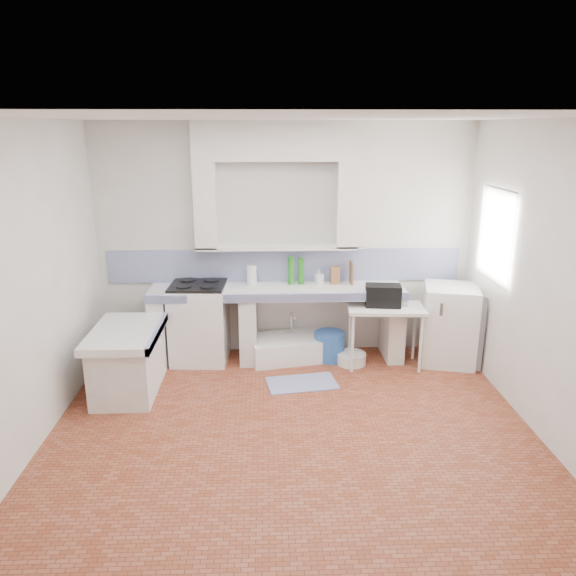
{
  "coord_description": "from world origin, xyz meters",
  "views": [
    {
      "loc": [
        -0.22,
        -4.55,
        2.73
      ],
      "look_at": [
        0.0,
        1.0,
        1.1
      ],
      "focal_mm": 34.42,
      "sensor_mm": 36.0,
      "label": 1
    }
  ],
  "objects_px": {
    "fridge": "(449,325)",
    "side_table": "(384,336)",
    "stove": "(200,323)",
    "sink": "(292,349)"
  },
  "relations": [
    {
      "from": "stove",
      "to": "sink",
      "type": "distance_m",
      "value": 1.16
    },
    {
      "from": "stove",
      "to": "fridge",
      "type": "relative_size",
      "value": 0.99
    },
    {
      "from": "stove",
      "to": "sink",
      "type": "height_order",
      "value": "stove"
    },
    {
      "from": "fridge",
      "to": "side_table",
      "type": "bearing_deg",
      "value": -160.29
    },
    {
      "from": "stove",
      "to": "fridge",
      "type": "distance_m",
      "value": 2.98
    },
    {
      "from": "stove",
      "to": "sink",
      "type": "relative_size",
      "value": 0.91
    },
    {
      "from": "stove",
      "to": "fridge",
      "type": "xyz_separation_m",
      "value": [
        2.97,
        -0.18,
        0.01
      ]
    },
    {
      "from": "sink",
      "to": "fridge",
      "type": "xyz_separation_m",
      "value": [
        1.86,
        -0.17,
        0.35
      ]
    },
    {
      "from": "stove",
      "to": "side_table",
      "type": "distance_m",
      "value": 2.2
    },
    {
      "from": "side_table",
      "to": "fridge",
      "type": "xyz_separation_m",
      "value": [
        0.79,
        0.09,
        0.1
      ]
    }
  ]
}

